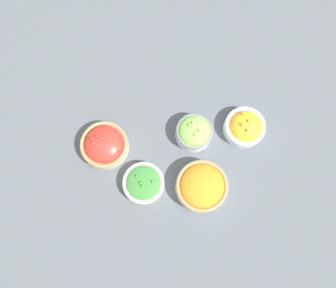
{
  "coord_description": "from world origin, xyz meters",
  "views": [
    {
      "loc": [
        -0.09,
        0.2,
        1.01
      ],
      "look_at": [
        0.0,
        0.0,
        0.03
      ],
      "focal_mm": 35.0,
      "sensor_mm": 36.0,
      "label": 1
    }
  ],
  "objects_px": {
    "bowl_cherry_tomatoes": "(104,145)",
    "bowl_lettuce": "(194,132)",
    "bowl_squash": "(245,127)",
    "bowl_broccoli": "(143,183)",
    "bowl_carrots": "(202,186)"
  },
  "relations": [
    {
      "from": "bowl_carrots",
      "to": "bowl_broccoli",
      "type": "relative_size",
      "value": 1.23
    },
    {
      "from": "bowl_carrots",
      "to": "bowl_squash",
      "type": "height_order",
      "value": "same"
    },
    {
      "from": "bowl_broccoli",
      "to": "bowl_lettuce",
      "type": "bearing_deg",
      "value": -110.96
    },
    {
      "from": "bowl_carrots",
      "to": "bowl_squash",
      "type": "xyz_separation_m",
      "value": [
        -0.05,
        -0.22,
        -0.01
      ]
    },
    {
      "from": "bowl_cherry_tomatoes",
      "to": "bowl_lettuce",
      "type": "distance_m",
      "value": 0.28
    },
    {
      "from": "bowl_carrots",
      "to": "bowl_broccoli",
      "type": "bearing_deg",
      "value": 20.22
    },
    {
      "from": "bowl_lettuce",
      "to": "bowl_broccoli",
      "type": "xyz_separation_m",
      "value": [
        0.08,
        0.21,
        -0.01
      ]
    },
    {
      "from": "bowl_cherry_tomatoes",
      "to": "bowl_squash",
      "type": "relative_size",
      "value": 1.16
    },
    {
      "from": "bowl_cherry_tomatoes",
      "to": "bowl_squash",
      "type": "distance_m",
      "value": 0.44
    },
    {
      "from": "bowl_cherry_tomatoes",
      "to": "bowl_squash",
      "type": "height_order",
      "value": "bowl_cherry_tomatoes"
    },
    {
      "from": "bowl_squash",
      "to": "bowl_lettuce",
      "type": "bearing_deg",
      "value": 30.0
    },
    {
      "from": "bowl_cherry_tomatoes",
      "to": "bowl_lettuce",
      "type": "relative_size",
      "value": 1.27
    },
    {
      "from": "bowl_carrots",
      "to": "bowl_lettuce",
      "type": "bearing_deg",
      "value": -59.79
    },
    {
      "from": "bowl_cherry_tomatoes",
      "to": "bowl_squash",
      "type": "xyz_separation_m",
      "value": [
        -0.37,
        -0.23,
        -0.0
      ]
    },
    {
      "from": "bowl_squash",
      "to": "bowl_broccoli",
      "type": "bearing_deg",
      "value": 52.78
    }
  ]
}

